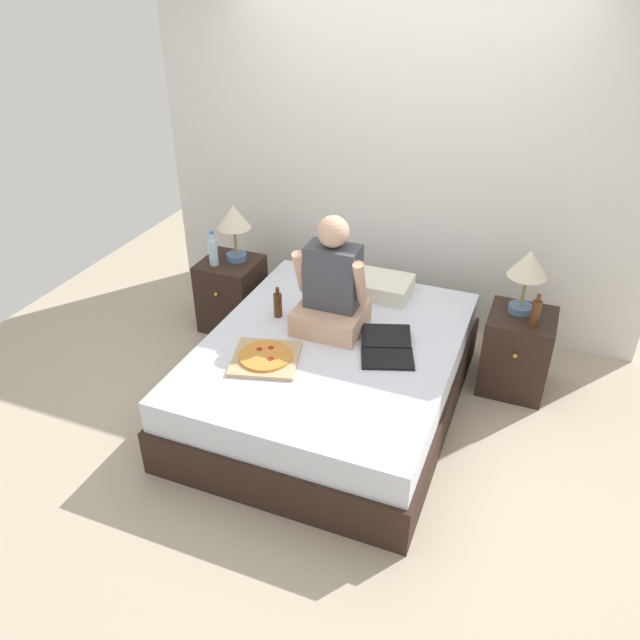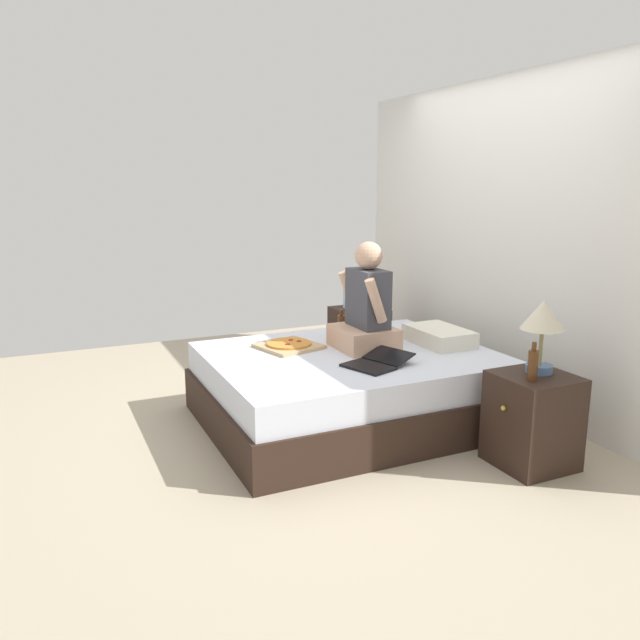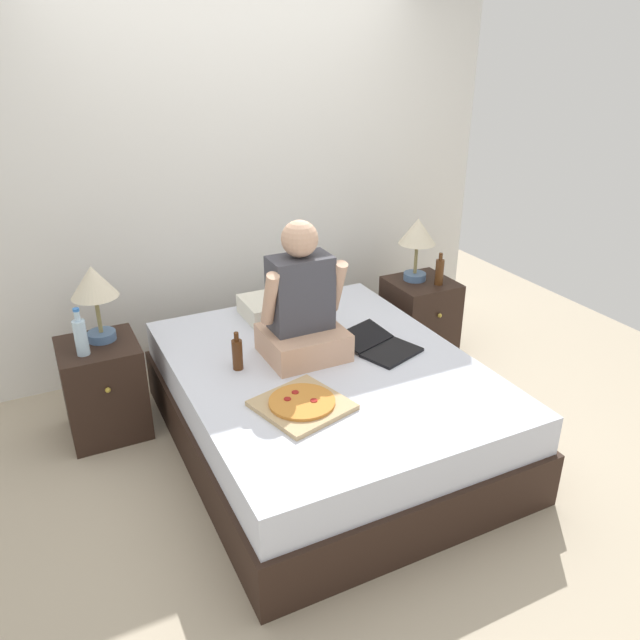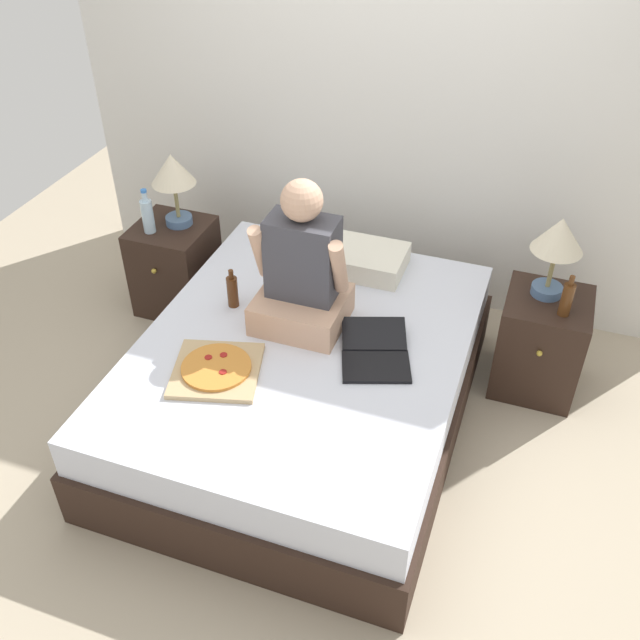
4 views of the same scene
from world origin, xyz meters
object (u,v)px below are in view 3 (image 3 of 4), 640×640
object	(u,v)px
lamp_on_left_nightstand	(94,287)
beer_bottle_on_bed	(237,354)
nightstand_right	(419,318)
laptop	(383,347)
pizza_box	(302,404)
bed	(325,404)
person_seated	(302,308)
lamp_on_right_nightstand	(417,236)
nightstand_left	(104,388)
water_bottle	(81,336)
beer_bottle	(439,271)

from	to	relation	value
lamp_on_left_nightstand	beer_bottle_on_bed	bearing A→B (deg)	-42.42
nightstand_right	laptop	bearing A→B (deg)	-137.54
nightstand_right	beer_bottle_on_bed	size ratio (longest dim) A/B	2.62
pizza_box	bed	bearing A→B (deg)	48.52
nightstand_right	person_seated	size ratio (longest dim) A/B	0.74
lamp_on_left_nightstand	nightstand_right	bearing A→B (deg)	-1.31
lamp_on_right_nightstand	person_seated	world-z (taller)	person_seated
bed	pizza_box	size ratio (longest dim) A/B	4.12
lamp_on_left_nightstand	pizza_box	world-z (taller)	lamp_on_left_nightstand
nightstand_left	laptop	world-z (taller)	laptop
person_seated	pizza_box	distance (m)	0.62
bed	laptop	world-z (taller)	laptop
pizza_box	beer_bottle_on_bed	bearing A→B (deg)	106.49
pizza_box	laptop	bearing A→B (deg)	27.02
pizza_box	beer_bottle_on_bed	xyz separation A→B (m)	(-0.15, 0.51, 0.07)
nightstand_left	lamp_on_right_nightstand	size ratio (longest dim) A/B	1.28
nightstand_left	water_bottle	bearing A→B (deg)	-131.65
pizza_box	nightstand_left	bearing A→B (deg)	128.38
bed	nightstand_right	xyz separation A→B (m)	(1.11, 0.68, 0.03)
lamp_on_left_nightstand	nightstand_right	xyz separation A→B (m)	(2.19, -0.05, -0.61)
beer_bottle_on_bed	laptop	bearing A→B (deg)	-11.27
beer_bottle	laptop	xyz separation A→B (m)	(-0.81, -0.58, -0.14)
beer_bottle	person_seated	distance (m)	1.32
lamp_on_left_nightstand	pizza_box	bearing A→B (deg)	-54.33
nightstand_right	lamp_on_right_nightstand	world-z (taller)	lamp_on_right_nightstand
pizza_box	person_seated	bearing A→B (deg)	64.97
person_seated	lamp_on_right_nightstand	bearing A→B (deg)	26.16
bed	lamp_on_left_nightstand	size ratio (longest dim) A/B	4.49
nightstand_right	person_seated	bearing A→B (deg)	-156.43
bed	person_seated	distance (m)	0.58
pizza_box	beer_bottle_on_bed	world-z (taller)	beer_bottle_on_bed
nightstand_left	lamp_on_left_nightstand	xyz separation A→B (m)	(0.04, 0.05, 0.61)
person_seated	pizza_box	size ratio (longest dim) A/B	1.59
nightstand_left	water_bottle	size ratio (longest dim) A/B	2.09
bed	person_seated	xyz separation A→B (m)	(-0.06, 0.17, 0.55)
water_bottle	nightstand_right	bearing A→B (deg)	2.23
nightstand_right	beer_bottle	xyz separation A→B (m)	(0.07, -0.10, 0.38)
person_seated	laptop	distance (m)	0.54
water_bottle	beer_bottle	world-z (taller)	water_bottle
nightstand_left	water_bottle	distance (m)	0.42
water_bottle	laptop	size ratio (longest dim) A/B	0.56
lamp_on_left_nightstand	nightstand_left	bearing A→B (deg)	-128.63
nightstand_left	water_bottle	xyz separation A→B (m)	(-0.08, -0.09, 0.40)
laptop	water_bottle	bearing A→B (deg)	159.28
lamp_on_left_nightstand	beer_bottle	xyz separation A→B (m)	(2.26, -0.15, -0.23)
bed	lamp_on_right_nightstand	xyz separation A→B (m)	(1.08, 0.73, 0.65)
beer_bottle	beer_bottle_on_bed	world-z (taller)	beer_bottle
beer_bottle_on_bed	lamp_on_right_nightstand	bearing A→B (deg)	20.27
laptop	nightstand_right	bearing A→B (deg)	42.46
lamp_on_left_nightstand	laptop	distance (m)	1.66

